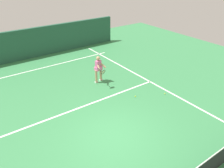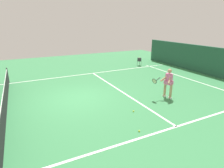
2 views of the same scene
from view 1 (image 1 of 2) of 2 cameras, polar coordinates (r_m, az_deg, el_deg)
name	(u,v)px [view 1 (image 1 of 2)]	position (r m, az deg, el deg)	size (l,w,h in m)	color
ground_plane	(114,136)	(9.15, 0.48, -13.02)	(27.23, 27.23, 0.00)	#38844C
court_back_wall	(29,44)	(16.98, -20.34, 9.52)	(13.79, 0.24, 2.09)	#23513D
baseline_marking	(42,68)	(15.35, -17.27, 3.88)	(9.79, 0.10, 0.01)	white
service_line_marking	(83,107)	(10.88, -7.40, -5.67)	(8.79, 0.10, 0.01)	white
sideline_left_marking	(186,101)	(11.77, 18.14, -4.11)	(0.10, 18.94, 0.01)	white
tennis_player	(99,68)	(12.60, -3.40, 3.97)	(0.69, 1.04, 1.55)	tan
tennis_ball_near	(165,94)	(12.06, 13.21, -2.37)	(0.07, 0.07, 0.07)	#D1E533
tennis_ball_mid	(135,96)	(11.57, 5.91, -3.12)	(0.07, 0.07, 0.07)	#D1E533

